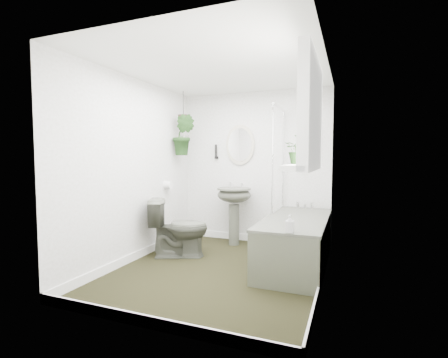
% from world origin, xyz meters
% --- Properties ---
extents(floor, '(2.30, 2.80, 0.02)m').
position_xyz_m(floor, '(0.00, 0.00, -0.01)').
color(floor, black).
rests_on(floor, ground).
extents(ceiling, '(2.30, 2.80, 0.02)m').
position_xyz_m(ceiling, '(0.00, 0.00, 2.31)').
color(ceiling, white).
rests_on(ceiling, ground).
extents(wall_back, '(2.30, 0.02, 2.30)m').
position_xyz_m(wall_back, '(0.00, 1.41, 1.15)').
color(wall_back, white).
rests_on(wall_back, ground).
extents(wall_front, '(2.30, 0.02, 2.30)m').
position_xyz_m(wall_front, '(0.00, -1.41, 1.15)').
color(wall_front, white).
rests_on(wall_front, ground).
extents(wall_left, '(0.02, 2.80, 2.30)m').
position_xyz_m(wall_left, '(-1.16, 0.00, 1.15)').
color(wall_left, white).
rests_on(wall_left, ground).
extents(wall_right, '(0.02, 2.80, 2.30)m').
position_xyz_m(wall_right, '(1.16, 0.00, 1.15)').
color(wall_right, white).
rests_on(wall_right, ground).
extents(skirting, '(2.30, 2.80, 0.10)m').
position_xyz_m(skirting, '(0.00, 0.00, 0.05)').
color(skirting, white).
rests_on(skirting, floor).
extents(bathtub, '(0.72, 1.72, 0.58)m').
position_xyz_m(bathtub, '(0.80, 0.50, 0.29)').
color(bathtub, '#45483D').
rests_on(bathtub, floor).
extents(bath_screen, '(0.04, 0.72, 1.40)m').
position_xyz_m(bath_screen, '(0.47, 0.99, 1.28)').
color(bath_screen, silver).
rests_on(bath_screen, bathtub).
extents(shower_box, '(0.20, 0.10, 0.35)m').
position_xyz_m(shower_box, '(0.80, 1.34, 1.55)').
color(shower_box, white).
rests_on(shower_box, wall_back).
extents(oval_mirror, '(0.46, 0.03, 0.62)m').
position_xyz_m(oval_mirror, '(-0.21, 1.37, 1.50)').
color(oval_mirror, '#C0B7A0').
rests_on(oval_mirror, wall_back).
extents(wall_sconce, '(0.04, 0.04, 0.22)m').
position_xyz_m(wall_sconce, '(-0.61, 1.36, 1.40)').
color(wall_sconce, black).
rests_on(wall_sconce, wall_back).
extents(toilet_roll_holder, '(0.11, 0.11, 0.11)m').
position_xyz_m(toilet_roll_holder, '(-1.10, 0.70, 0.90)').
color(toilet_roll_holder, white).
rests_on(toilet_roll_holder, wall_left).
extents(window_recess, '(0.08, 1.00, 0.90)m').
position_xyz_m(window_recess, '(1.09, -0.70, 1.65)').
color(window_recess, white).
rests_on(window_recess, wall_right).
extents(window_sill, '(0.18, 1.00, 0.04)m').
position_xyz_m(window_sill, '(1.02, -0.70, 1.23)').
color(window_sill, white).
rests_on(window_sill, wall_right).
extents(window_blinds, '(0.01, 0.86, 0.76)m').
position_xyz_m(window_blinds, '(1.04, -0.70, 1.65)').
color(window_blinds, white).
rests_on(window_blinds, wall_right).
extents(toilet, '(0.86, 0.69, 0.76)m').
position_xyz_m(toilet, '(-0.70, 0.30, 0.38)').
color(toilet, '#45483D').
rests_on(toilet, floor).
extents(pedestal_sink, '(0.52, 0.45, 0.86)m').
position_xyz_m(pedestal_sink, '(-0.21, 1.10, 0.43)').
color(pedestal_sink, '#45483D').
rests_on(pedestal_sink, floor).
extents(sill_plant, '(0.22, 0.19, 0.24)m').
position_xyz_m(sill_plant, '(0.97, -0.61, 1.37)').
color(sill_plant, black).
rests_on(sill_plant, window_sill).
extents(hanging_plant, '(0.36, 0.31, 0.61)m').
position_xyz_m(hanging_plant, '(-0.97, 0.95, 1.64)').
color(hanging_plant, black).
rests_on(hanging_plant, ceiling).
extents(soap_bottle, '(0.08, 0.08, 0.17)m').
position_xyz_m(soap_bottle, '(0.86, -0.29, 0.66)').
color(soap_bottle, black).
rests_on(soap_bottle, bathtub).
extents(hanging_pot, '(0.16, 0.16, 0.12)m').
position_xyz_m(hanging_pot, '(-0.97, 0.95, 1.88)').
color(hanging_pot, '#362A20').
rests_on(hanging_pot, ceiling).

